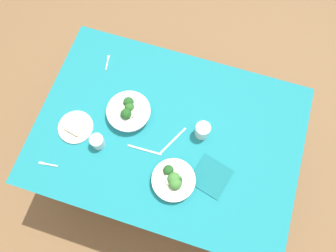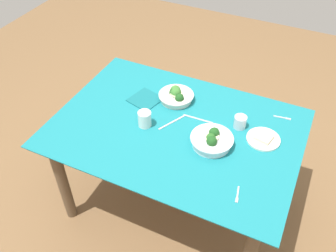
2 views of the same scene
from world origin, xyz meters
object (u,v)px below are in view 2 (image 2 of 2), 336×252
water_glass_side (145,119)px  table_knife_left (198,119)px  napkin_folded_upper (145,99)px  broccoli_bowl_far (176,95)px  fork_by_far_bowl (237,195)px  fork_by_near_bowl (283,118)px  bread_side_plate (263,139)px  table_knife_right (172,122)px  water_glass_center (240,122)px  broccoli_bowl_near (212,140)px

water_glass_side → table_knife_left: bearing=34.3°
napkin_folded_upper → broccoli_bowl_far: bearing=24.7°
broccoli_bowl_far → table_knife_left: size_ratio=1.19×
fork_by_far_bowl → table_knife_left: 0.58m
broccoli_bowl_far → fork_by_near_bowl: size_ratio=2.15×
table_knife_left → water_glass_side: bearing=32.8°
bread_side_plate → broccoli_bowl_far: bearing=168.6°
broccoli_bowl_far → water_glass_side: bearing=-103.1°
broccoli_bowl_far → table_knife_right: (0.07, -0.21, -0.03)m
water_glass_center → napkin_folded_upper: (-0.61, -0.01, -0.03)m
water_glass_center → fork_by_near_bowl: water_glass_center is taller
broccoli_bowl_near → fork_by_far_bowl: 0.36m
table_knife_right → napkin_folded_upper: bearing=89.2°
broccoli_bowl_far → broccoli_bowl_near: broccoli_bowl_near is taller
fork_by_far_bowl → water_glass_side: bearing=-122.8°
water_glass_center → fork_by_near_bowl: (0.21, 0.19, -0.04)m
broccoli_bowl_near → water_glass_center: 0.23m
fork_by_near_bowl → bread_side_plate: bearing=-111.7°
napkin_folded_upper → bread_side_plate: bearing=-2.9°
broccoli_bowl_near → table_knife_left: (-0.14, 0.17, -0.03)m
broccoli_bowl_near → bread_side_plate: size_ratio=1.26×
fork_by_far_bowl → fork_by_near_bowl: 0.67m
water_glass_center → fork_by_far_bowl: water_glass_center is taller
broccoli_bowl_near → water_glass_side: 0.41m
broccoli_bowl_near → water_glass_center: size_ratio=3.13×
water_glass_side → water_glass_center: bearing=23.5°
water_glass_side → fork_by_near_bowl: (0.72, 0.40, -0.05)m
bread_side_plate → napkin_folded_upper: bread_side_plate is taller
broccoli_bowl_far → fork_by_far_bowl: broccoli_bowl_far is taller
broccoli_bowl_far → table_knife_left: (0.19, -0.11, -0.03)m
water_glass_center → water_glass_side: (-0.50, -0.22, 0.01)m
broccoli_bowl_near → fork_by_far_bowl: (0.23, -0.27, -0.03)m
fork_by_far_bowl → table_knife_right: bearing=-134.9°
table_knife_right → water_glass_center: bearing=-43.4°
fork_by_near_bowl → broccoli_bowl_far: bearing=-176.9°
broccoli_bowl_far → broccoli_bowl_near: size_ratio=0.93×
broccoli_bowl_far → bread_side_plate: (0.59, -0.12, -0.03)m
fork_by_far_bowl → table_knife_left: size_ratio=0.53×
broccoli_bowl_far → table_knife_right: size_ratio=1.14×
napkin_folded_upper → fork_by_far_bowl: bearing=-32.0°
bread_side_plate → water_glass_center: (-0.15, 0.05, 0.03)m
water_glass_side → table_knife_right: 0.16m
broccoli_bowl_far → fork_by_near_bowl: 0.66m
bread_side_plate → water_glass_side: size_ratio=1.97×
bread_side_plate → fork_by_near_bowl: bearing=75.0°
broccoli_bowl_far → bread_side_plate: bearing=-11.4°
water_glass_side → fork_by_far_bowl: (0.64, -0.26, -0.05)m
fork_by_far_bowl → water_glass_center: bearing=-175.0°
fork_by_far_bowl → table_knife_left: bearing=-150.0°
fork_by_far_bowl → napkin_folded_upper: (-0.75, 0.47, 0.00)m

